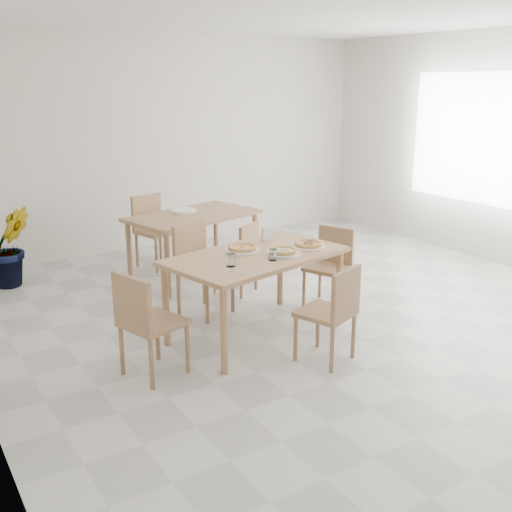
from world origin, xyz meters
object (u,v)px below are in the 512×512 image
chair_north (199,262)px  tumbler_b (231,260)px  chair_back_n (153,226)px  chair_east (331,261)px  plate_margherita (242,250)px  tumbler_a (273,255)px  plate_empty (183,210)px  chair_back_s (241,253)px  plate_mushroom (283,253)px  plate_pepperoni (308,246)px  pizza_mushroom (283,251)px  second_table (193,221)px  chair_south (334,308)px  pizza_margherita (242,248)px  napkin_holder (268,234)px  pizza_pepperoni (308,244)px  potted_plant (10,247)px  chair_west (145,318)px  main_table (256,263)px

chair_north → tumbler_b: chair_north is taller
chair_back_n → chair_east: bearing=-81.8°
plate_margherita → tumbler_a: bearing=-78.7°
plate_margherita → plate_empty: 1.84m
chair_north → chair_east: bearing=-42.9°
tumbler_a → tumbler_b: tumbler_b is taller
plate_margherita → chair_back_n: size_ratio=0.36×
tumbler_b → chair_back_n: bearing=80.5°
chair_east → tumbler_a: (-1.04, -0.49, 0.34)m
chair_back_s → chair_back_n: (-0.39, 1.42, 0.06)m
plate_mushroom → plate_pepperoni: same height
pizza_mushroom → tumbler_a: size_ratio=3.16×
plate_empty → chair_north: bearing=-109.4°
second_table → pizza_mushroom: bearing=-106.3°
chair_south → pizza_margherita: bearing=-93.0°
napkin_holder → chair_back_s: (0.13, 0.70, -0.37)m
napkin_holder → chair_back_s: 0.80m
pizza_pepperoni → chair_back_s: (-0.05, 1.09, -0.34)m
tumbler_b → napkin_holder: (0.70, 0.51, 0.01)m
chair_south → chair_east: (0.83, 1.05, -0.01)m
plate_empty → potted_plant: (-1.80, 0.63, -0.31)m
plate_pepperoni → napkin_holder: (-0.18, 0.39, 0.06)m
plate_pepperoni → tumbler_b: tumbler_b is taller
plate_mushroom → tumbler_a: tumbler_a is taller
tumbler_a → plate_empty: bearing=83.9°
potted_plant → plate_margherita: bearing=-58.6°
chair_west → napkin_holder: bearing=-85.8°
plate_margherita → chair_south: bearing=-73.3°
main_table → tumbler_b: (-0.36, -0.19, 0.13)m
main_table → chair_west: (-1.14, -0.24, -0.19)m
chair_south → chair_north: bearing=-95.9°
chair_back_s → tumbler_b: bearing=26.4°
chair_west → plate_pepperoni: 1.68m
chair_back_s → chair_north: bearing=-8.0°
napkin_holder → chair_west: bearing=-155.0°
chair_south → plate_empty: (0.03, 2.75, 0.30)m
chair_north → tumbler_a: 1.06m
pizza_margherita → tumbler_a: size_ratio=3.52×
chair_east → tumbler_a: 1.20m
napkin_holder → chair_back_s: size_ratio=0.18×
chair_south → chair_north: chair_north is taller
chair_north → napkin_holder: bearing=-62.7°
chair_back_n → chair_west: bearing=-130.3°
pizza_mushroom → pizza_pepperoni: bearing=12.7°
chair_back_n → plate_empty: chair_back_n is taller
chair_back_n → tumbler_a: bearing=-107.2°
pizza_pepperoni → napkin_holder: bearing=114.2°
main_table → chair_north: bearing=89.8°
pizza_margherita → chair_back_s: (0.52, 0.88, -0.34)m
pizza_mushroom → chair_south: bearing=-87.0°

